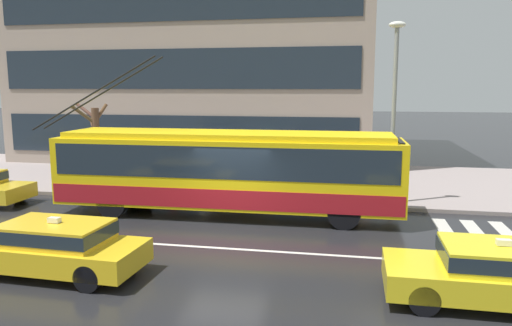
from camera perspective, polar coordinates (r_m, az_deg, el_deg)
ground_plane at (r=15.13m, az=-3.80°, el=-8.33°), size 160.00×160.00×0.00m
sidewalk_slab at (r=23.70m, az=1.78°, el=-1.86°), size 80.00×10.00×0.14m
crosswalk_stripe_edge_near at (r=15.91m, az=21.58°, el=-8.08°), size 0.44×4.40×0.01m
crosswalk_stripe_inner_a at (r=16.10m, az=24.76°, el=-8.07°), size 0.44×4.40×0.01m
lane_centre_line at (r=14.03m, az=-5.07°, el=-9.72°), size 72.00×0.14×0.01m
trolleybus at (r=17.16m, az=-3.30°, el=-0.76°), size 13.16×2.69×5.53m
taxi_oncoming_near at (r=12.92m, az=-22.57°, el=-8.77°), size 4.63×1.97×1.39m
taxi_oncoming_far at (r=11.46m, az=26.02°, el=-11.23°), size 4.32×1.85×1.39m
bus_shelter at (r=20.30m, az=-3.00°, el=1.93°), size 3.64×1.82×2.49m
pedestrian_at_shelter at (r=22.02m, az=-9.83°, el=1.57°), size 1.17×1.17×1.98m
pedestrian_approaching_curb at (r=21.48m, az=-2.22°, el=1.44°), size 1.37×1.37×1.97m
street_lamp at (r=18.77m, az=15.73°, el=7.29°), size 0.60×0.32×6.63m
street_tree_bare at (r=24.70m, az=-18.13°, el=2.88°), size 1.53×1.90×3.58m
office_tower_corner_left at (r=33.62m, az=-5.43°, el=16.45°), size 21.01×14.39×17.89m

